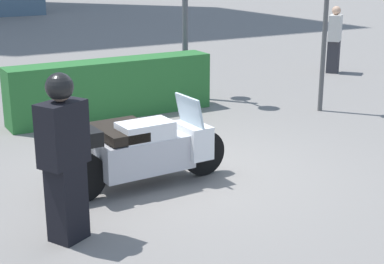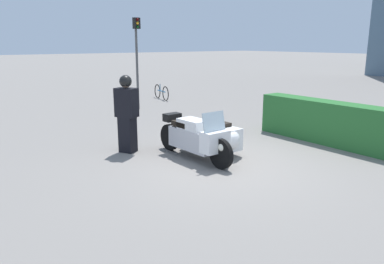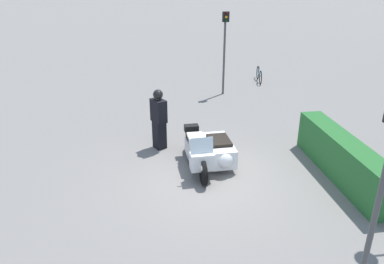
# 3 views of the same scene
# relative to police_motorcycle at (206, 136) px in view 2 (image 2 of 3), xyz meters

# --- Properties ---
(ground_plane) EXTENTS (160.00, 160.00, 0.00)m
(ground_plane) POSITION_rel_police_motorcycle_xyz_m (0.77, -0.16, -0.46)
(ground_plane) COLOR slate
(police_motorcycle) EXTENTS (2.41, 1.26, 1.15)m
(police_motorcycle) POSITION_rel_police_motorcycle_xyz_m (0.00, 0.00, 0.00)
(police_motorcycle) COLOR black
(police_motorcycle) RESTS_ON ground
(officer_rider) EXTENTS (0.57, 0.49, 1.81)m
(officer_rider) POSITION_rel_police_motorcycle_xyz_m (-1.38, -1.25, 0.49)
(officer_rider) COLOR black
(officer_rider) RESTS_ON ground
(hedge_bush_curbside) EXTENTS (3.92, 0.62, 1.07)m
(hedge_bush_curbside) POSITION_rel_police_motorcycle_xyz_m (1.01, 3.21, 0.08)
(hedge_bush_curbside) COLOR #28662D
(hedge_bush_curbside) RESTS_ON ground
(traffic_light_far) EXTENTS (0.23, 0.27, 3.41)m
(traffic_light_far) POSITION_rel_police_motorcycle_xyz_m (-6.31, 1.80, 1.78)
(traffic_light_far) COLOR #4C4C4C
(traffic_light_far) RESTS_ON ground
(bicycle_parked) EXTENTS (1.58, 0.31, 0.69)m
(bicycle_parked) POSITION_rel_police_motorcycle_xyz_m (-8.05, 3.95, -0.15)
(bicycle_parked) COLOR black
(bicycle_parked) RESTS_ON ground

